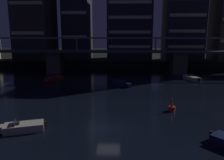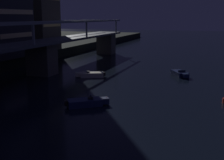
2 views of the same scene
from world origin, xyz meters
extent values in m
cube|color=#4C4944|center=(16.25, 36.64, 2.77)|extent=(3.60, 4.40, 5.55)
cube|color=#4C4944|center=(48.74, 36.64, 2.77)|extent=(3.60, 4.40, 5.55)
cube|color=slate|center=(9.75, 33.74, 7.60)|extent=(0.30, 0.30, 3.20)
cube|color=slate|center=(29.25, 33.74, 7.60)|extent=(0.30, 0.30, 3.20)
cube|color=slate|center=(48.74, 33.74, 7.60)|extent=(0.30, 0.30, 3.20)
cube|color=beige|center=(20.09, 44.16, 6.65)|extent=(10.38, 0.10, 0.90)
cube|color=beige|center=(20.09, 44.16, 11.10)|extent=(10.38, 0.10, 0.90)
cube|color=#F2D172|center=(33.91, 44.71, 8.32)|extent=(7.79, 0.10, 0.90)
cube|color=beige|center=(17.28, 27.50, 0.40)|extent=(3.22, 4.30, 0.80)
cube|color=beige|center=(16.32, 29.70, 0.45)|extent=(1.27, 1.22, 0.70)
cube|color=#283342|center=(16.94, 28.27, 0.98)|extent=(1.28, 0.63, 0.36)
cube|color=#262628|center=(17.04, 28.05, 0.92)|extent=(0.67, 0.59, 0.24)
cube|color=black|center=(18.15, 25.52, 0.50)|extent=(0.47, 0.47, 0.60)
sphere|color=#33D84C|center=(16.22, 29.93, 0.88)|extent=(0.12, 0.12, 0.12)
cube|color=#19234C|center=(23.45, 13.36, 0.40)|extent=(4.28, 3.53, 0.80)
cube|color=#19234C|center=(21.37, 12.14, 0.45)|extent=(1.28, 1.31, 0.70)
cube|color=#283342|center=(22.72, 12.93, 0.98)|extent=(0.77, 1.21, 0.36)
cube|color=#262628|center=(22.93, 13.06, 0.92)|extent=(0.63, 0.69, 0.24)
cube|color=black|center=(25.31, 14.45, 0.50)|extent=(0.49, 0.49, 0.60)
sphere|color=#33D84C|center=(21.16, 12.02, 0.88)|extent=(0.12, 0.12, 0.12)
cube|color=#19234C|center=(1.36, 21.59, 0.40)|extent=(3.75, 4.22, 0.80)
cube|color=#19234C|center=(2.77, 19.64, 0.45)|extent=(1.33, 1.31, 0.70)
cube|color=#283342|center=(1.86, 20.90, 0.98)|extent=(1.15, 0.87, 0.36)
cube|color=#262628|center=(1.72, 21.10, 0.92)|extent=(0.69, 0.65, 0.24)
cube|color=black|center=(0.11, 23.34, 0.50)|extent=(0.50, 0.50, 0.60)
sphere|color=red|center=(2.92, 19.43, 0.88)|extent=(0.12, 0.12, 0.12)
camera|label=1|loc=(1.33, -22.84, 9.68)|focal=36.34mm
camera|label=2|loc=(-28.89, 7.56, 10.19)|focal=47.64mm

